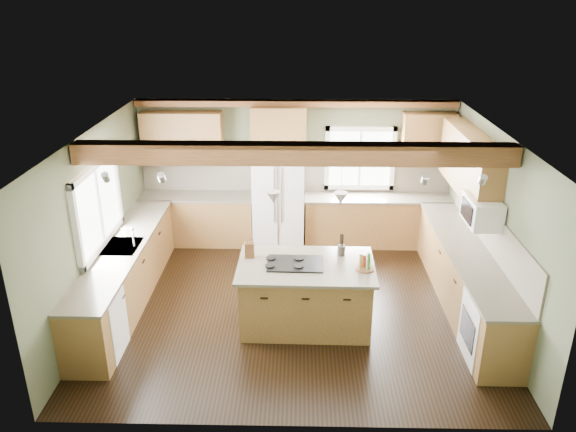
{
  "coord_description": "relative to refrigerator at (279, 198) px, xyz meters",
  "views": [
    {
      "loc": [
        0.07,
        -7.25,
        4.41
      ],
      "look_at": [
        -0.09,
        0.3,
        1.31
      ],
      "focal_mm": 35.0,
      "sensor_mm": 36.0,
      "label": 1
    }
  ],
  "objects": [
    {
      "name": "cooktop",
      "position": [
        0.32,
        -2.59,
        0.03
      ],
      "size": [
        0.76,
        0.51,
        0.02
      ],
      "primitive_type": "cube",
      "rotation": [
        0.0,
        0.0,
        -0.02
      ],
      "color": "black",
      "rests_on": "island_top"
    },
    {
      "name": "upper_cab_back_corner",
      "position": [
        2.6,
        0.21,
        1.05
      ],
      "size": [
        0.9,
        0.35,
        0.9
      ],
      "primitive_type": "cube",
      "color": "brown",
      "rests_on": "wall_back"
    },
    {
      "name": "refrigerator",
      "position": [
        0.0,
        0.0,
        0.0
      ],
      "size": [
        0.9,
        0.74,
        1.8
      ],
      "primitive_type": "cube",
      "color": "white",
      "rests_on": "floor"
    },
    {
      "name": "upper_cab_over_fridge",
      "position": [
        -0.0,
        0.21,
        1.25
      ],
      "size": [
        0.96,
        0.35,
        0.7
      ],
      "primitive_type": "cube",
      "color": "brown",
      "rests_on": "wall_back"
    },
    {
      "name": "microwave",
      "position": [
        2.88,
        -2.17,
        0.65
      ],
      "size": [
        0.4,
        0.7,
        0.38
      ],
      "primitive_type": "cube",
      "color": "white",
      "rests_on": "wall_right"
    },
    {
      "name": "sink",
      "position": [
        -2.2,
        -2.07,
        0.01
      ],
      "size": [
        0.5,
        0.65,
        0.03
      ],
      "primitive_type": "cube",
      "color": "#262628",
      "rests_on": "counter_left"
    },
    {
      "name": "faucet",
      "position": [
        -2.02,
        -2.07,
        0.15
      ],
      "size": [
        0.02,
        0.02,
        0.28
      ],
      "primitive_type": "cylinder",
      "color": "#B2B2B7",
      "rests_on": "sink"
    },
    {
      "name": "counter_back_right",
      "position": [
        1.79,
        0.08,
        0.0
      ],
      "size": [
        2.66,
        0.64,
        0.04
      ],
      "primitive_type": "cube",
      "color": "#433D31",
      "rests_on": "base_cab_back_right"
    },
    {
      "name": "bottle_tray",
      "position": [
        1.25,
        -2.72,
        0.14
      ],
      "size": [
        0.31,
        0.31,
        0.23
      ],
      "primitive_type": null,
      "rotation": [
        0.0,
        0.0,
        -0.28
      ],
      "color": "brown",
      "rests_on": "island_top"
    },
    {
      "name": "soffit_trim",
      "position": [
        0.3,
        0.28,
        1.64
      ],
      "size": [
        5.55,
        0.2,
        0.1
      ],
      "primitive_type": "cube",
      "color": "#4E2916",
      "rests_on": "ceiling"
    },
    {
      "name": "backsplash_back",
      "position": [
        0.3,
        0.36,
        0.31
      ],
      "size": [
        5.58,
        0.03,
        0.58
      ],
      "primitive_type": "cube",
      "color": "brown",
      "rests_on": "wall_back"
    },
    {
      "name": "upper_cab_right",
      "position": [
        2.92,
        -1.22,
        1.05
      ],
      "size": [
        0.35,
        2.2,
        0.9
      ],
      "primitive_type": "cube",
      "color": "brown",
      "rests_on": "wall_right"
    },
    {
      "name": "backsplash_right",
      "position": [
        3.08,
        -2.07,
        0.31
      ],
      "size": [
        0.03,
        3.7,
        0.58
      ],
      "primitive_type": "cube",
      "color": "brown",
      "rests_on": "wall_right"
    },
    {
      "name": "utensil_crock",
      "position": [
        0.96,
        -2.29,
        0.09
      ],
      "size": [
        0.11,
        0.11,
        0.14
      ],
      "primitive_type": "cylinder",
      "rotation": [
        0.0,
        0.0,
        0.03
      ],
      "color": "#3B322F",
      "rests_on": "island_top"
    },
    {
      "name": "dishwasher",
      "position": [
        -2.19,
        -3.37,
        -0.47
      ],
      "size": [
        0.6,
        0.6,
        0.84
      ],
      "primitive_type": "cube",
      "color": "white",
      "rests_on": "floor"
    },
    {
      "name": "knife_block",
      "position": [
        -0.32,
        -2.39,
        0.13
      ],
      "size": [
        0.14,
        0.12,
        0.22
      ],
      "primitive_type": "cube",
      "rotation": [
        0.0,
        0.0,
        0.14
      ],
      "color": "brown",
      "rests_on": "island_top"
    },
    {
      "name": "island_top",
      "position": [
        0.47,
        -2.59,
        0.0
      ],
      "size": [
        1.87,
        1.21,
        0.04
      ],
      "primitive_type": "cube",
      "rotation": [
        0.0,
        0.0,
        -0.02
      ],
      "color": "#433D31",
      "rests_on": "island"
    },
    {
      "name": "wall_right",
      "position": [
        3.1,
        -2.12,
        0.4
      ],
      "size": [
        0.0,
        5.0,
        5.0
      ],
      "primitive_type": "plane",
      "rotation": [
        1.57,
        0.0,
        -1.57
      ],
      "color": "#51573E",
      "rests_on": "ground"
    },
    {
      "name": "base_cab_back_left",
      "position": [
        -1.49,
        0.08,
        -0.46
      ],
      "size": [
        2.02,
        0.6,
        0.88
      ],
      "primitive_type": "cube",
      "color": "brown",
      "rests_on": "floor"
    },
    {
      "name": "pendant_right",
      "position": [
        0.9,
        -2.6,
        0.98
      ],
      "size": [
        0.18,
        0.18,
        0.16
      ],
      "primitive_type": "cone",
      "rotation": [
        3.14,
        0.0,
        0.0
      ],
      "color": "#B2B2B7",
      "rests_on": "ceiling"
    },
    {
      "name": "ceiling_beam",
      "position": [
        0.3,
        -2.59,
        1.57
      ],
      "size": [
        5.55,
        0.26,
        0.26
      ],
      "primitive_type": "cube",
      "color": "#4E2916",
      "rests_on": "ceiling"
    },
    {
      "name": "counter_right",
      "position": [
        2.8,
        -2.07,
        0.0
      ],
      "size": [
        0.64,
        3.74,
        0.04
      ],
      "primitive_type": "cube",
      "color": "#433D31",
      "rests_on": "base_cab_right"
    },
    {
      "name": "wall_left",
      "position": [
        -2.5,
        -2.12,
        0.4
      ],
      "size": [
        0.0,
        5.0,
        5.0
      ],
      "primitive_type": "plane",
      "rotation": [
        1.57,
        0.0,
        1.57
      ],
      "color": "#51573E",
      "rests_on": "ground"
    },
    {
      "name": "wall_back",
      "position": [
        0.3,
        0.38,
        0.4
      ],
      "size": [
        5.6,
        0.0,
        5.6
      ],
      "primitive_type": "plane",
      "rotation": [
        1.57,
        0.0,
        0.0
      ],
      "color": "#51573E",
      "rests_on": "ground"
    },
    {
      "name": "island",
      "position": [
        0.47,
        -2.59,
        -0.46
      ],
      "size": [
        1.75,
        1.09,
        0.88
      ],
      "primitive_type": "cube",
      "rotation": [
        0.0,
        0.0,
        -0.02
      ],
      "color": "brown",
      "rests_on": "floor"
    },
    {
      "name": "window_left",
      "position": [
        -2.48,
        -2.07,
        0.65
      ],
      "size": [
        0.04,
        1.6,
        1.05
      ],
      "primitive_type": "cube",
      "color": "white",
      "rests_on": "wall_left"
    },
    {
      "name": "base_cab_right",
      "position": [
        2.8,
        -2.07,
        -0.46
      ],
      "size": [
        0.6,
        3.7,
        0.88
      ],
      "primitive_type": "cube",
      "color": "brown",
      "rests_on": "floor"
    },
    {
      "name": "base_cab_left",
      "position": [
        -2.2,
        -2.07,
        -0.46
      ],
      "size": [
        0.6,
        3.7,
        0.88
      ],
      "primitive_type": "cube",
      "color": "brown",
      "rests_on": "floor"
    },
    {
      "name": "base_cab_back_right",
      "position": [
        1.79,
        0.08,
        -0.46
      ],
      "size": [
        2.62,
        0.6,
        0.88
      ],
      "primitive_type": "cube",
      "color": "brown",
      "rests_on": "floor"
    },
    {
      "name": "upper_cab_back_left",
      "position": [
        -1.69,
        0.21,
        1.05
      ],
      "size": [
        1.4,
        0.35,
        0.9
      ],
      "primitive_type": "cube",
      "color": "brown",
      "rests_on": "wall_back"
    },
    {
      "name": "pendant_left",
      "position": [
        0.03,
        -2.59,
        0.98
      ],
      "size": [
        0.18,
        0.18,
        0.16
      ],
      "primitive_type": "cone",
      "rotation": [
        3.14,
        0.0,
        0.0
      ],
      "color": "#B2B2B7",
      "rests_on": "ceiling"
    },
    {
      "name": "counter_back_left",
      "position": [
        -1.49,
        0.08,
        0.0
      ],
      "size": [
        2.06,
        0.64,
        0.04
      ],
      "primitive_type": "cube",
      "color": "#433D31",
      "rests_on": "base_cab_back_left"
    },
    {
      "name": "counter_left",
      "position": [
        -2.2,
        -2.07,
        0.0
      ],
      "size": [
        0.64,
        3.74,
        0.04
      ],
      "primitive_type": "cube",
      "color": "#433D31",
      "rests_on": "base_cab_left"
    },
    {
      "name": "ceiling",
      "position": [
        0.3,
        -2.12,
        1.7
      ],
      "size": [
        5.6,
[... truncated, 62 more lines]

